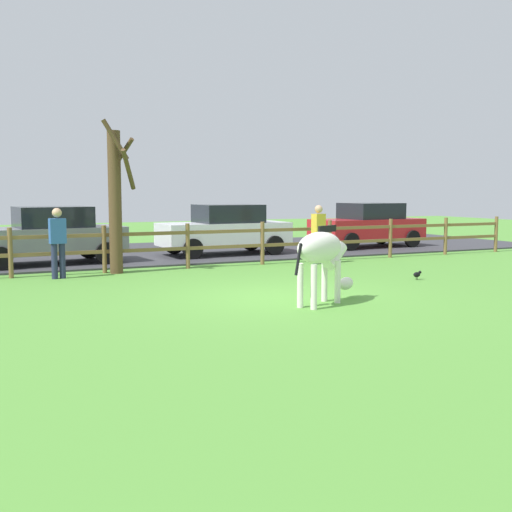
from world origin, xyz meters
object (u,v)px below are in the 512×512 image
object	(u,v)px
zebra	(322,253)
parked_car_grey	(49,235)
bare_tree	(116,198)
visitor_left_of_tree	(318,231)
visitor_right_of_tree	(58,240)
parked_car_white	(225,229)
parked_car_red	(368,225)
crow_on_grass	(417,274)

from	to	relation	value
zebra	parked_car_grey	world-z (taller)	parked_car_grey
bare_tree	visitor_left_of_tree	distance (m)	5.63
zebra	visitor_right_of_tree	size ratio (longest dim) A/B	1.08
parked_car_white	visitor_left_of_tree	size ratio (longest dim) A/B	2.46
parked_car_grey	parked_car_red	size ratio (longest dim) A/B	1.01
zebra	parked_car_red	world-z (taller)	parked_car_red
visitor_right_of_tree	bare_tree	bearing A→B (deg)	14.96
parked_car_white	parked_car_red	distance (m)	5.62
crow_on_grass	parked_car_red	size ratio (longest dim) A/B	0.05
crow_on_grass	visitor_left_of_tree	distance (m)	3.80
visitor_left_of_tree	visitor_right_of_tree	xyz separation A→B (m)	(-6.99, -0.03, 0.00)
bare_tree	zebra	xyz separation A→B (m)	(2.38, -5.83, -0.93)
bare_tree	visitor_left_of_tree	xyz separation A→B (m)	(5.54, -0.36, -0.95)
parked_car_grey	visitor_left_of_tree	bearing A→B (deg)	-21.48
zebra	parked_car_white	size ratio (longest dim) A/B	0.44
parked_car_red	visitor_left_of_tree	xyz separation A→B (m)	(-4.05, -3.40, 0.06)
crow_on_grass	parked_car_red	distance (m)	7.99
zebra	crow_on_grass	size ratio (longest dim) A/B	8.25
bare_tree	visitor_right_of_tree	xyz separation A→B (m)	(-1.45, -0.39, -0.95)
parked_car_white	bare_tree	bearing A→B (deg)	-145.51
crow_on_grass	parked_car_grey	size ratio (longest dim) A/B	0.05
crow_on_grass	visitor_right_of_tree	world-z (taller)	visitor_right_of_tree
crow_on_grass	parked_car_red	bearing A→B (deg)	63.08
visitor_left_of_tree	visitor_right_of_tree	size ratio (longest dim) A/B	1.00
parked_car_red	visitor_left_of_tree	distance (m)	5.29
visitor_right_of_tree	visitor_left_of_tree	bearing A→B (deg)	0.26
visitor_right_of_tree	parked_car_grey	bearing A→B (deg)	87.45
visitor_left_of_tree	parked_car_grey	bearing A→B (deg)	158.52
parked_car_grey	visitor_right_of_tree	bearing A→B (deg)	-92.55
crow_on_grass	visitor_left_of_tree	world-z (taller)	visitor_left_of_tree
parked_car_white	visitor_left_of_tree	distance (m)	3.46
zebra	visitor_left_of_tree	bearing A→B (deg)	60.01
parked_car_grey	visitor_right_of_tree	distance (m)	2.74
parked_car_white	parked_car_red	size ratio (longest dim) A/B	0.98
parked_car_white	visitor_right_of_tree	size ratio (longest dim) A/B	2.46
parked_car_red	parked_car_white	bearing A→B (deg)	-176.83
crow_on_grass	parked_car_white	world-z (taller)	parked_car_white
zebra	crow_on_grass	world-z (taller)	zebra
crow_on_grass	parked_car_white	size ratio (longest dim) A/B	0.05
bare_tree	crow_on_grass	xyz separation A→B (m)	(5.99, -4.05, -1.73)
zebra	parked_car_white	distance (m)	8.72
parked_car_white	parked_car_red	world-z (taller)	same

